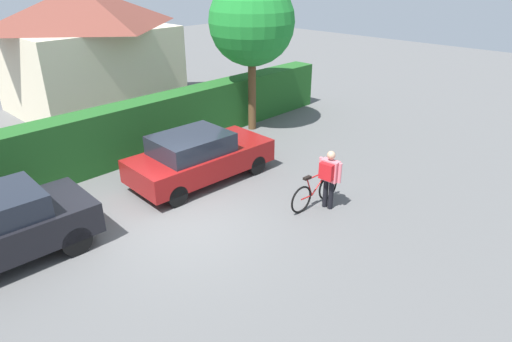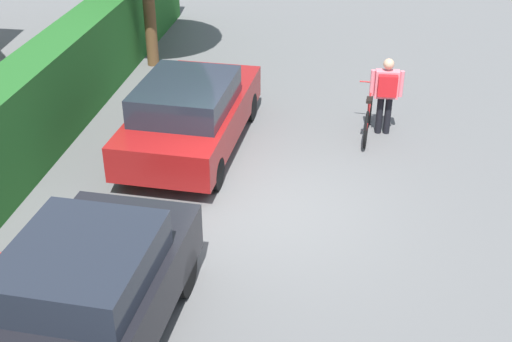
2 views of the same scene
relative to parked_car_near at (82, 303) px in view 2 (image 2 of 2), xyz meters
name	(u,v)px [view 2 (image 2 of 2)]	position (x,y,z in m)	size (l,w,h in m)	color
ground_plane	(264,207)	(3.55, -1.62, -0.78)	(60.00, 60.00, 0.00)	#5B5B5B
hedge_row	(0,140)	(3.55, 2.80, 0.10)	(20.18, 0.90, 1.77)	#205921
parked_car_near	(82,303)	(0.00, 0.00, 0.00)	(4.08, 1.98, 1.51)	black
parked_car_far	(191,113)	(5.37, 0.01, -0.05)	(4.19, 2.00, 1.44)	maroon
bicycle	(368,117)	(6.44, -3.26, -0.39)	(1.75, 0.50, 0.93)	black
person_rider	(386,90)	(6.57, -3.56, 0.14)	(0.36, 0.64, 1.55)	black
fire_hydrant	(8,278)	(0.73, 1.35, -0.37)	(0.20, 0.20, 0.81)	red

